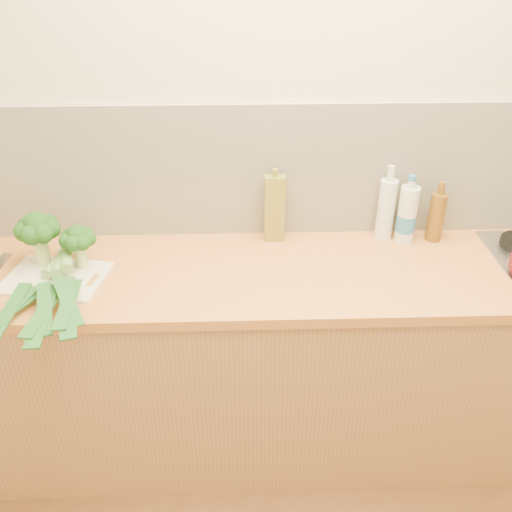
{
  "coord_description": "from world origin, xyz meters",
  "views": [
    {
      "loc": [
        -0.25,
        -0.6,
        2.05
      ],
      "look_at": [
        -0.19,
        1.1,
        1.02
      ],
      "focal_mm": 40.0,
      "sensor_mm": 36.0,
      "label": 1
    }
  ],
  "objects": [
    {
      "name": "room_shell",
      "position": [
        0.0,
        1.49,
        1.17
      ],
      "size": [
        3.5,
        3.5,
        3.5
      ],
      "color": "beige",
      "rests_on": "ground"
    },
    {
      "name": "counter",
      "position": [
        0.0,
        1.2,
        0.45
      ],
      "size": [
        3.2,
        0.62,
        0.9
      ],
      "color": "#AA7947",
      "rests_on": "ground"
    },
    {
      "name": "chopping_board",
      "position": [
        -0.92,
        1.16,
        0.91
      ],
      "size": [
        0.39,
        0.32,
        0.01
      ],
      "primitive_type": "cube",
      "rotation": [
        0.0,
        0.0,
        -0.19
      ],
      "color": "white",
      "rests_on": "counter"
    },
    {
      "name": "broccoli_left",
      "position": [
        -0.98,
        1.25,
        1.06
      ],
      "size": [
        0.16,
        0.16,
        0.21
      ],
      "color": "#AECC77",
      "rests_on": "chopping_board"
    },
    {
      "name": "broccoli_right",
      "position": [
        -0.84,
        1.23,
        1.03
      ],
      "size": [
        0.13,
        0.13,
        0.17
      ],
      "color": "#AECC77",
      "rests_on": "chopping_board"
    },
    {
      "name": "leek_front",
      "position": [
        -0.94,
        1.14,
        0.93
      ],
      "size": [
        0.23,
        0.68,
        0.04
      ],
      "rotation": [
        0.0,
        0.0,
        -0.26
      ],
      "color": "white",
      "rests_on": "chopping_board"
    },
    {
      "name": "leek_mid",
      "position": [
        -0.9,
        1.1,
        0.95
      ],
      "size": [
        0.12,
        0.64,
        0.04
      ],
      "rotation": [
        0.0,
        0.0,
        0.08
      ],
      "color": "white",
      "rests_on": "chopping_board"
    },
    {
      "name": "leek_back",
      "position": [
        -0.85,
        1.09,
        0.97
      ],
      "size": [
        0.21,
        0.62,
        0.04
      ],
      "rotation": [
        0.0,
        0.0,
        0.25
      ],
      "color": "white",
      "rests_on": "chopping_board"
    },
    {
      "name": "oil_tin",
      "position": [
        -0.11,
        1.43,
        1.04
      ],
      "size": [
        0.08,
        0.05,
        0.31
      ],
      "color": "olive",
      "rests_on": "counter"
    },
    {
      "name": "glass_bottle",
      "position": [
        0.34,
        1.43,
        1.03
      ],
      "size": [
        0.07,
        0.07,
        0.31
      ],
      "color": "silver",
      "rests_on": "counter"
    },
    {
      "name": "amber_bottle",
      "position": [
        0.54,
        1.41,
        1.01
      ],
      "size": [
        0.06,
        0.06,
        0.25
      ],
      "color": "brown",
      "rests_on": "counter"
    },
    {
      "name": "water_bottle",
      "position": [
        0.42,
        1.4,
        1.01
      ],
      "size": [
        0.08,
        0.08,
        0.27
      ],
      "color": "silver",
      "rests_on": "counter"
    }
  ]
}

